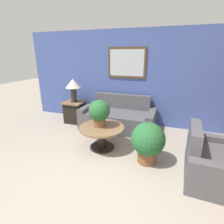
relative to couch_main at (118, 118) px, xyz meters
The scene contains 9 objects.
ground_plane 2.56m from the couch_main, 80.90° to the right, with size 20.00×20.00×0.00m, color gray.
wall_back 1.21m from the couch_main, 52.82° to the left, with size 6.80×0.09×2.60m.
couch_main is the anchor object (origin of this frame).
armchair 2.59m from the couch_main, 35.42° to the right, with size 1.00×1.20×0.88m.
coffee_table 1.18m from the couch_main, 90.08° to the right, with size 0.96×0.96×0.50m.
side_table 1.36m from the couch_main, behind, with size 0.59×0.59×0.63m.
table_lamp 1.58m from the couch_main, behind, with size 0.43×0.43×0.66m.
potted_plant_on_table 1.26m from the couch_main, 93.01° to the right, with size 0.45×0.45×0.57m.
potted_plant_floor 1.72m from the couch_main, 54.02° to the right, with size 0.63×0.63×0.80m.
Camera 1 is at (0.93, -1.80, 1.98)m, focal length 28.00 mm.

